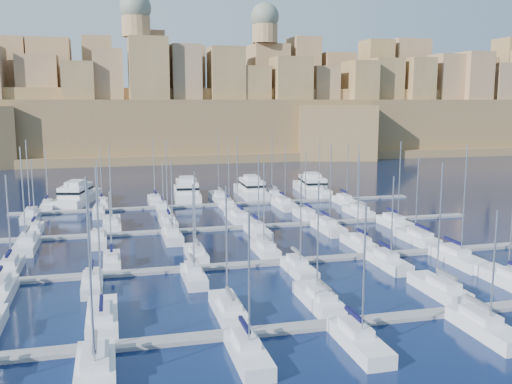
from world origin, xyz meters
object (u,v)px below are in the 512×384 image
object	(u,v)px
sailboat_2	(228,309)
sailboat_4	(439,288)
motor_yacht_a	(77,195)
motor_yacht_d	(312,186)
motor_yacht_c	(251,189)
motor_yacht_b	(187,191)

from	to	relation	value
sailboat_2	sailboat_4	size ratio (longest dim) A/B	0.89
motor_yacht_a	motor_yacht_d	world-z (taller)	same
sailboat_2	sailboat_4	bearing A→B (deg)	0.81
sailboat_2	motor_yacht_c	distance (m)	72.87
sailboat_4	motor_yacht_d	distance (m)	71.39
motor_yacht_c	sailboat_2	bearing A→B (deg)	-105.69
sailboat_2	sailboat_4	xyz separation A→B (m)	(24.55, 0.35, 0.02)
sailboat_4	sailboat_2	bearing A→B (deg)	-179.19
motor_yacht_c	motor_yacht_b	bearing A→B (deg)	176.10
motor_yacht_a	motor_yacht_d	size ratio (longest dim) A/B	1.01
motor_yacht_a	motor_yacht_c	world-z (taller)	same
motor_yacht_b	motor_yacht_c	xyz separation A→B (m)	(14.61, -1.00, 0.00)
motor_yacht_a	motor_yacht_c	bearing A→B (deg)	-1.28
motor_yacht_b	motor_yacht_a	bearing A→B (deg)	-179.66
sailboat_4	motor_yacht_c	size ratio (longest dim) A/B	0.93
sailboat_4	motor_yacht_b	distance (m)	73.43
sailboat_2	sailboat_4	world-z (taller)	sailboat_4
sailboat_4	motor_yacht_c	bearing A→B (deg)	93.98
sailboat_2	motor_yacht_d	size ratio (longest dim) A/B	0.73
sailboat_2	motor_yacht_d	distance (m)	79.03
motor_yacht_a	motor_yacht_c	size ratio (longest dim) A/B	1.15
motor_yacht_c	motor_yacht_d	bearing A→B (deg)	3.29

